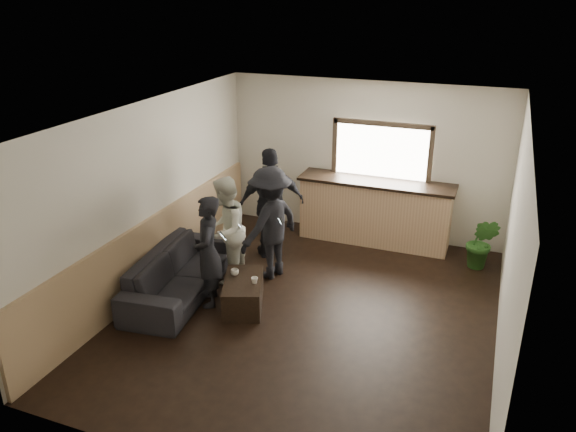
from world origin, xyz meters
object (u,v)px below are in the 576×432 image
at_px(person_b, 225,230).
at_px(person_a, 208,252).
at_px(sofa, 180,273).
at_px(coffee_table, 243,293).
at_px(cup_a, 235,272).
at_px(potted_plant, 482,243).
at_px(cup_b, 254,280).
at_px(bar_counter, 375,208).
at_px(person_c, 270,223).
at_px(person_d, 272,203).

bearing_deg(person_b, person_a, -0.14).
xyz_separation_m(person_a, person_b, (-0.10, 0.72, 0.02)).
bearing_deg(sofa, person_b, -41.66).
height_order(coffee_table, cup_a, cup_a).
relative_size(potted_plant, person_a, 0.55).
height_order(coffee_table, cup_b, cup_b).
bearing_deg(coffee_table, bar_counter, 66.74).
relative_size(person_a, person_c, 0.91).
xyz_separation_m(person_a, person_d, (0.22, 1.77, 0.12)).
height_order(person_a, person_c, person_c).
bearing_deg(cup_a, cup_b, -17.86).
height_order(sofa, cup_a, sofa).
height_order(cup_b, person_a, person_a).
distance_m(potted_plant, person_a, 4.39).
height_order(bar_counter, coffee_table, bar_counter).
height_order(bar_counter, cup_b, bar_counter).
bearing_deg(person_d, potted_plant, 157.45).
bearing_deg(person_a, coffee_table, 74.71).
distance_m(sofa, person_a, 0.74).
distance_m(cup_a, cup_b, 0.38).
xyz_separation_m(person_c, person_d, (-0.26, 0.67, 0.04)).
height_order(cup_a, person_b, person_b).
xyz_separation_m(bar_counter, person_d, (-1.49, -1.18, 0.30)).
xyz_separation_m(cup_a, person_a, (-0.31, -0.18, 0.35)).
relative_size(cup_a, person_b, 0.07).
xyz_separation_m(coffee_table, person_a, (-0.48, -0.09, 0.61)).
xyz_separation_m(cup_b, person_a, (-0.68, -0.06, 0.35)).
distance_m(bar_counter, person_c, 2.24).
bearing_deg(cup_a, person_a, -150.35).
bearing_deg(person_c, cup_b, 30.56).
relative_size(person_b, person_d, 0.89).
height_order(coffee_table, potted_plant, potted_plant).
bearing_deg(person_d, bar_counter, -177.00).
relative_size(person_c, person_d, 0.95).
xyz_separation_m(sofa, coffee_table, (1.03, 0.00, -0.13)).
relative_size(cup_b, person_a, 0.06).
bearing_deg(person_c, person_d, -139.07).
distance_m(bar_counter, coffee_table, 3.14).
height_order(bar_counter, person_d, bar_counter).
distance_m(sofa, cup_a, 0.88).
relative_size(sofa, cup_a, 19.75).
distance_m(coffee_table, person_d, 1.85).
xyz_separation_m(coffee_table, potted_plant, (3.08, 2.44, 0.24)).
bearing_deg(person_d, coffee_table, 63.33).
distance_m(coffee_table, person_a, 0.78).
distance_m(coffee_table, cup_b, 0.32).
bearing_deg(sofa, coffee_table, -96.33).
bearing_deg(cup_b, person_c, 100.56).
bearing_deg(potted_plant, cup_a, -144.08).
height_order(bar_counter, person_a, bar_counter).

